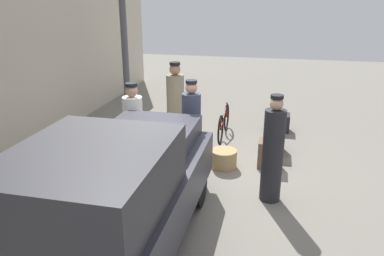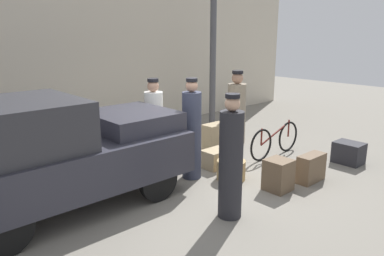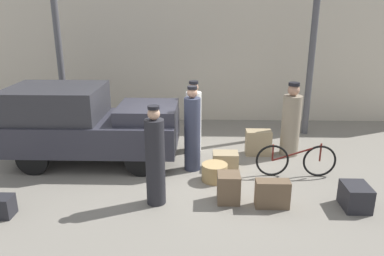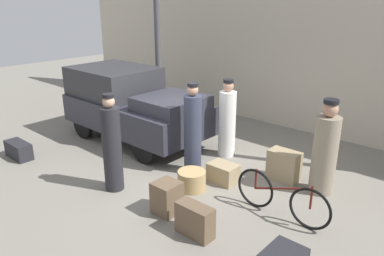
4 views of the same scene
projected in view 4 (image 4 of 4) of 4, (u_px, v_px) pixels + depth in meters
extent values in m
plane|color=gray|center=(178.00, 172.00, 7.66)|extent=(30.00, 30.00, 0.00)
cube|color=beige|center=(285.00, 43.00, 9.78)|extent=(16.00, 0.15, 4.50)
cylinder|color=#4C4C51|center=(158.00, 52.00, 11.17)|extent=(0.18, 0.18, 3.66)
cylinder|color=black|center=(194.00, 129.00, 9.11)|extent=(0.68, 0.12, 0.68)
cylinder|color=black|center=(143.00, 148.00, 7.96)|extent=(0.68, 0.12, 0.68)
cylinder|color=black|center=(133.00, 111.00, 10.55)|extent=(0.68, 0.12, 0.68)
cylinder|color=black|center=(83.00, 125.00, 9.41)|extent=(0.68, 0.12, 0.68)
cube|color=#2D2D38|center=(137.00, 113.00, 9.14)|extent=(3.70, 1.78, 0.67)
cube|color=#2D2D33|center=(114.00, 81.00, 9.43)|extent=(2.04, 1.64, 0.70)
cube|color=#2D2D38|center=(171.00, 103.00, 8.22)|extent=(1.30, 1.39, 0.30)
torus|color=black|center=(310.00, 209.00, 5.69)|extent=(0.69, 0.04, 0.69)
torus|color=black|center=(255.00, 188.00, 6.30)|extent=(0.69, 0.04, 0.69)
cylinder|color=#591914|center=(282.00, 189.00, 5.94)|extent=(0.99, 0.04, 0.37)
cylinder|color=#591914|center=(256.00, 179.00, 6.24)|extent=(0.04, 0.04, 0.36)
cylinder|color=#591914|center=(311.00, 198.00, 5.62)|extent=(0.04, 0.04, 0.39)
cylinder|color=tan|center=(192.00, 180.00, 6.94)|extent=(0.53, 0.53, 0.36)
cylinder|color=#232328|center=(112.00, 150.00, 6.75)|extent=(0.34, 0.34, 1.57)
sphere|color=tan|center=(109.00, 102.00, 6.45)|extent=(0.21, 0.21, 0.21)
cylinder|color=black|center=(108.00, 96.00, 6.41)|extent=(0.20, 0.20, 0.06)
cylinder|color=white|center=(227.00, 124.00, 8.24)|extent=(0.37, 0.37, 1.47)
sphere|color=tan|center=(228.00, 86.00, 7.96)|extent=(0.23, 0.23, 0.23)
cylinder|color=black|center=(229.00, 81.00, 7.92)|extent=(0.22, 0.22, 0.06)
cylinder|color=#33384C|center=(193.00, 135.00, 7.42)|extent=(0.35, 0.35, 1.60)
sphere|color=tan|center=(193.00, 90.00, 7.12)|extent=(0.22, 0.22, 0.22)
cylinder|color=black|center=(193.00, 85.00, 7.08)|extent=(0.20, 0.20, 0.06)
cylinder|color=gray|center=(324.00, 155.00, 6.66)|extent=(0.44, 0.44, 1.44)
sphere|color=tan|center=(330.00, 109.00, 6.37)|extent=(0.27, 0.27, 0.27)
cylinder|color=black|center=(331.00, 101.00, 6.33)|extent=(0.26, 0.26, 0.07)
cube|color=brown|center=(167.00, 198.00, 6.15)|extent=(0.41, 0.41, 0.54)
cube|color=#232328|center=(19.00, 150.00, 8.29)|extent=(0.73, 0.32, 0.36)
cube|color=#9E8966|center=(284.00, 166.00, 7.24)|extent=(0.60, 0.35, 0.60)
cube|color=#9E8966|center=(223.00, 173.00, 7.21)|extent=(0.56, 0.39, 0.36)
cube|color=brown|center=(195.00, 220.00, 5.56)|extent=(0.60, 0.26, 0.50)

